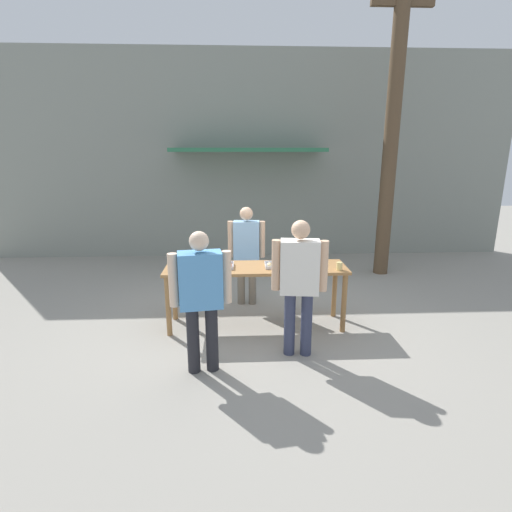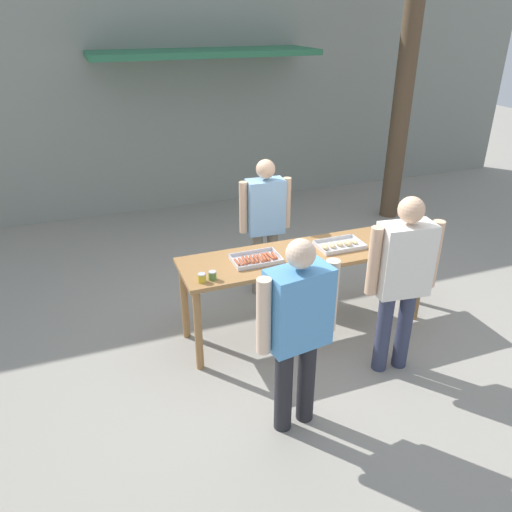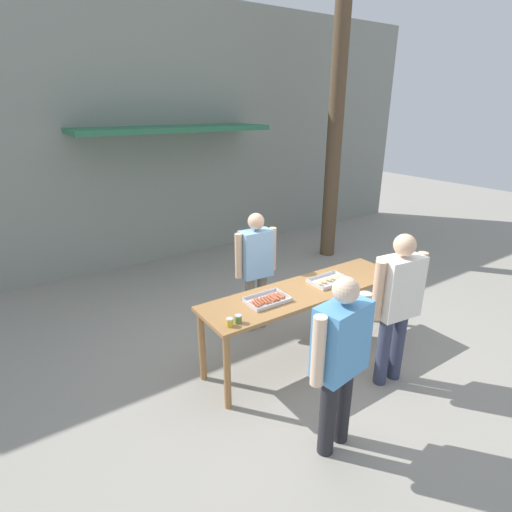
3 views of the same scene
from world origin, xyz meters
TOP-DOWN VIEW (x-y plane):
  - ground_plane at (0.00, 0.00)m, footprint 24.00×24.00m
  - building_facade_back at (0.00, 3.98)m, footprint 12.00×1.11m
  - serving_table at (0.00, 0.00)m, footprint 2.46×0.66m
  - food_tray_sausages at (-0.52, -0.00)m, footprint 0.44×0.30m
  - food_tray_buns at (0.34, -0.00)m, footprint 0.45×0.29m
  - condiment_jar_mustard at (-1.10, -0.21)m, footprint 0.07×0.07m
  - condiment_jar_ketchup at (-1.00, -0.21)m, footprint 0.07×0.07m
  - beer_cup at (1.09, -0.21)m, footprint 0.08×0.08m
  - person_server_behind_table at (-0.11, 0.83)m, footprint 0.58×0.24m
  - person_customer_holding_hotdog at (-0.64, -1.17)m, footprint 0.66×0.31m
  - person_customer_with_cup at (0.46, -0.85)m, footprint 0.64×0.30m
  - utility_pole at (2.63, 2.38)m, footprint 1.10×0.28m

SIDE VIEW (x-z plane):
  - ground_plane at x=0.00m, z-range 0.00..0.00m
  - serving_table at x=0.00m, z-range 0.32..1.18m
  - food_tray_sausages at x=-0.52m, z-range 0.85..0.90m
  - food_tray_buns at x=0.34m, z-range 0.85..0.91m
  - condiment_jar_mustard at x=-1.10m, z-range 0.86..0.94m
  - condiment_jar_ketchup at x=-1.00m, z-range 0.86..0.94m
  - beer_cup at x=1.09m, z-range 0.86..0.97m
  - person_server_behind_table at x=-0.11m, z-range 0.15..1.71m
  - person_customer_holding_hotdog at x=-0.64m, z-range 0.14..1.73m
  - person_customer_with_cup at x=0.46m, z-range 0.15..1.79m
  - building_facade_back at x=0.00m, z-range 0.01..4.51m
  - utility_pole at x=2.63m, z-range 0.05..5.54m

